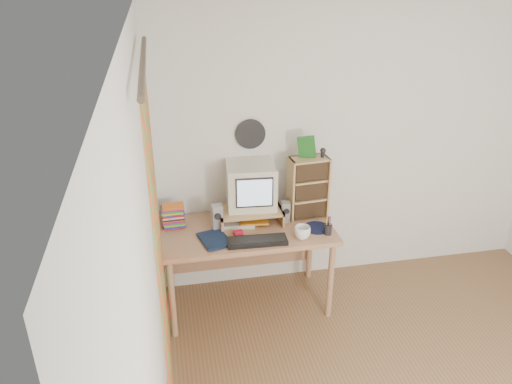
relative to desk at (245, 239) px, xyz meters
name	(u,v)px	position (x,y,z in m)	size (l,w,h in m)	color
back_wall	(355,146)	(1.03, 0.31, 0.63)	(3.50, 3.50, 0.00)	white
left_wall	(152,290)	(-0.72, -1.44, 0.63)	(3.50, 3.50, 0.00)	white
curtain	(160,255)	(-0.68, -0.96, 0.53)	(2.20, 2.20, 0.00)	#E24620
wall_disc	(250,134)	(0.10, 0.29, 0.81)	(0.25, 0.25, 0.02)	black
desk	(245,239)	(0.00, 0.00, 0.00)	(1.40, 0.70, 0.75)	tan
monitor_riser	(250,212)	(0.05, 0.04, 0.23)	(0.52, 0.30, 0.12)	tan
crt_monitor	(251,186)	(0.07, 0.09, 0.44)	(0.38, 0.38, 0.36)	beige
speaker_left	(217,217)	(-0.23, -0.03, 0.24)	(0.08, 0.08, 0.22)	#A2A1A6
speaker_right	(286,212)	(0.34, -0.01, 0.23)	(0.07, 0.07, 0.18)	#A2A1A6
keyboard	(257,241)	(0.04, -0.30, 0.15)	(0.46, 0.15, 0.03)	black
dvd_stack	(173,213)	(-0.58, 0.09, 0.26)	(0.17, 0.12, 0.24)	brown
cd_rack	(308,188)	(0.54, 0.06, 0.40)	(0.32, 0.17, 0.53)	tan
mug	(302,232)	(0.40, -0.30, 0.19)	(0.13, 0.13, 0.10)	white
diary	(202,241)	(-0.38, -0.23, 0.16)	(0.25, 0.19, 0.05)	#0F1D38
mousepad	(317,228)	(0.56, -0.17, 0.14)	(0.22, 0.22, 0.00)	#101836
pen_cup	(328,227)	(0.62, -0.27, 0.20)	(0.06, 0.06, 0.12)	black
papers	(244,221)	(-0.01, 0.03, 0.15)	(0.26, 0.19, 0.04)	silver
red_box	(238,233)	(-0.08, -0.15, 0.15)	(0.07, 0.04, 0.04)	red
game_box	(307,147)	(0.52, 0.08, 0.75)	(0.14, 0.03, 0.18)	#1B5F1D
webcam	(323,153)	(0.65, 0.05, 0.70)	(0.05, 0.05, 0.08)	black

